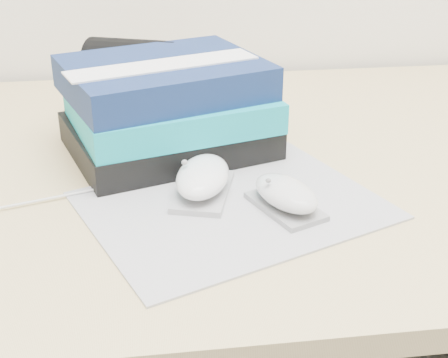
{
  "coord_description": "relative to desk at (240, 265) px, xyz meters",
  "views": [
    {
      "loc": [
        -0.14,
        0.77,
        1.1
      ],
      "look_at": [
        -0.06,
        1.42,
        0.77
      ],
      "focal_mm": 50.0,
      "sensor_mm": 36.0,
      "label": 1
    }
  ],
  "objects": [
    {
      "name": "desk",
      "position": [
        0.0,
        0.0,
        0.0
      ],
      "size": [
        1.6,
        0.8,
        0.73
      ],
      "color": "tan",
      "rests_on": "ground"
    },
    {
      "name": "mousepad",
      "position": [
        -0.04,
        -0.21,
        0.24
      ],
      "size": [
        0.42,
        0.37,
        0.0
      ],
      "primitive_type": "cube",
      "rotation": [
        0.0,
        0.0,
        0.39
      ],
      "color": "gray",
      "rests_on": "desk"
    },
    {
      "name": "mouse_rear",
      "position": [
        -0.08,
        -0.18,
        0.26
      ],
      "size": [
        0.09,
        0.13,
        0.05
      ],
      "color": "#A5A5A7",
      "rests_on": "mousepad"
    },
    {
      "name": "mouse_front",
      "position": [
        0.02,
        -0.23,
        0.26
      ],
      "size": [
        0.09,
        0.11,
        0.04
      ],
      "color": "gray",
      "rests_on": "mousepad"
    },
    {
      "name": "usb_cable",
      "position": [
        -0.23,
        -0.16,
        0.24
      ],
      "size": [
        0.24,
        0.08,
        0.0
      ],
      "primitive_type": "cylinder",
      "rotation": [
        0.0,
        1.57,
        0.3
      ],
      "color": "silver",
      "rests_on": "mousepad"
    },
    {
      "name": "book_stack",
      "position": [
        -0.11,
        -0.03,
        0.3
      ],
      "size": [
        0.32,
        0.29,
        0.13
      ],
      "color": "black",
      "rests_on": "desk"
    },
    {
      "name": "pouch",
      "position": [
        -0.16,
        0.1,
        0.3
      ],
      "size": [
        0.16,
        0.14,
        0.13
      ],
      "color": "black",
      "rests_on": "desk"
    }
  ]
}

